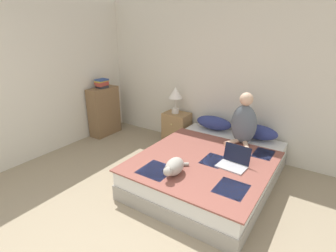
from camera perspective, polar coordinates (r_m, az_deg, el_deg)
name	(u,v)px	position (r m, az deg, el deg)	size (l,w,h in m)	color
wall_back	(236,78)	(4.42, 14.61, 10.10)	(6.11, 0.05, 2.55)	beige
wall_side	(48,77)	(4.77, -24.73, 9.63)	(0.05, 4.26, 2.55)	beige
bed	(209,168)	(3.73, 8.88, -9.06)	(1.67, 2.13, 0.41)	#9E998E
pillow_near	(214,123)	(4.49, 9.92, 0.69)	(0.62, 0.27, 0.22)	navy
pillow_far	(257,132)	(4.27, 18.85, -1.21)	(0.62, 0.27, 0.22)	navy
person_sitting	(244,122)	(3.96, 16.18, 0.78)	(0.38, 0.37, 0.77)	slate
cat_tabby	(174,167)	(3.10, 1.33, -8.87)	(0.23, 0.51, 0.19)	#A8A399
laptop_open	(234,162)	(3.39, 14.08, -7.63)	(0.37, 0.31, 0.25)	#B7B7BC
nightstand	(177,128)	(4.87, 1.89, -0.39)	(0.46, 0.37, 0.57)	#937047
table_lamp	(175,95)	(4.69, 1.64, 6.83)	(0.25, 0.25, 0.48)	beige
bookshelf	(104,111)	(5.36, -13.72, 3.13)	(0.28, 0.61, 0.95)	brown
book_stack_top	(102,83)	(5.22, -14.20, 9.00)	(0.19, 0.25, 0.17)	#2D2D33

